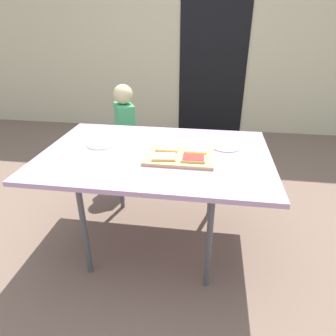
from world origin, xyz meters
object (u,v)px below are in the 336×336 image
(cutting_board, at_px, (180,156))
(plate_white_left, at_px, (101,144))
(plate_white_right, at_px, (226,147))
(child_left, at_px, (125,130))
(pizza_slice_near_right, at_px, (193,158))
(dining_table, at_px, (156,158))
(pizza_slice_far_left, at_px, (168,148))
(pizza_slice_near_left, at_px, (164,157))
(pizza_slice_far_right, at_px, (196,150))

(cutting_board, height_order, plate_white_left, cutting_board)
(plate_white_right, bearing_deg, child_left, 143.79)
(pizza_slice_near_right, bearing_deg, dining_table, 154.45)
(plate_white_right, bearing_deg, cutting_board, -143.84)
(pizza_slice_far_left, bearing_deg, pizza_slice_near_left, -90.65)
(pizza_slice_near_left, bearing_deg, cutting_board, 36.86)
(pizza_slice_far_right, distance_m, child_left, 1.07)
(pizza_slice_far_right, xyz_separation_m, plate_white_left, (-0.65, 0.06, -0.02))
(pizza_slice_near_left, height_order, plate_white_left, pizza_slice_near_left)
(pizza_slice_far_right, xyz_separation_m, plate_white_right, (0.19, 0.14, -0.02))
(pizza_slice_far_left, xyz_separation_m, plate_white_left, (-0.47, 0.06, -0.02))
(pizza_slice_near_left, bearing_deg, pizza_slice_far_left, 89.35)
(pizza_slice_far_right, height_order, pizza_slice_far_left, same)
(dining_table, height_order, cutting_board, cutting_board)
(child_left, bearing_deg, pizza_slice_far_left, -57.03)
(pizza_slice_near_right, relative_size, plate_white_left, 0.74)
(pizza_slice_far_right, distance_m, pizza_slice_near_right, 0.13)
(pizza_slice_far_right, bearing_deg, dining_table, -177.63)
(cutting_board, bearing_deg, child_left, 124.86)
(plate_white_right, height_order, child_left, child_left)
(cutting_board, relative_size, plate_white_right, 2.18)
(pizza_slice_far_right, relative_size, pizza_slice_far_left, 0.99)
(plate_white_left, height_order, child_left, child_left)
(pizza_slice_near_left, relative_size, plate_white_right, 0.79)
(pizza_slice_near_left, xyz_separation_m, child_left, (-0.51, 0.92, -0.18))
(cutting_board, height_order, pizza_slice_near_right, pizza_slice_near_right)
(pizza_slice_near_left, bearing_deg, child_left, 118.88)
(dining_table, xyz_separation_m, plate_white_left, (-0.39, 0.07, 0.05))
(pizza_slice_far_right, distance_m, pizza_slice_far_left, 0.18)
(dining_table, bearing_deg, plate_white_left, 169.30)
(pizza_slice_far_right, relative_size, pizza_slice_near_left, 0.94)
(pizza_slice_far_right, relative_size, plate_white_left, 0.74)
(child_left, bearing_deg, cutting_board, -55.14)
(child_left, bearing_deg, pizza_slice_near_left, -61.12)
(dining_table, relative_size, plate_white_left, 7.59)
(plate_white_right, bearing_deg, pizza_slice_near_left, -143.67)
(pizza_slice_near_right, xyz_separation_m, child_left, (-0.69, 0.92, -0.18))
(dining_table, xyz_separation_m, child_left, (-0.44, 0.80, -0.11))
(dining_table, height_order, pizza_slice_far_left, pizza_slice_far_left)
(dining_table, bearing_deg, pizza_slice_far_right, 2.37)
(cutting_board, bearing_deg, pizza_slice_near_right, -36.23)
(cutting_board, relative_size, pizza_slice_near_left, 2.76)
(cutting_board, bearing_deg, pizza_slice_far_right, 35.00)
(pizza_slice_near_right, xyz_separation_m, plate_white_right, (0.20, 0.27, -0.02))
(dining_table, bearing_deg, cutting_board, -18.82)
(pizza_slice_far_left, bearing_deg, pizza_slice_far_right, -1.24)
(dining_table, xyz_separation_m, pizza_slice_near_right, (0.25, -0.12, 0.07))
(dining_table, relative_size, child_left, 1.50)
(pizza_slice_far_left, relative_size, plate_white_right, 0.75)
(dining_table, relative_size, pizza_slice_near_right, 10.24)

